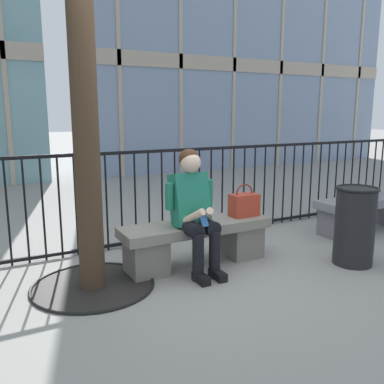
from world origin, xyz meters
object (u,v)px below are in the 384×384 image
at_px(trash_can, 355,225).
at_px(stone_bench_far, 369,211).
at_px(seated_person_with_phone, 194,207).
at_px(handbag_on_bench, 244,205).
at_px(stone_bench, 197,239).

bearing_deg(trash_can, stone_bench_far, 33.11).
distance_m(seated_person_with_phone, handbag_on_bench, 0.70).
distance_m(stone_bench, seated_person_with_phone, 0.41).
bearing_deg(trash_can, stone_bench, 152.46).
xyz_separation_m(stone_bench_far, trash_can, (-1.17, -0.76, 0.15)).
relative_size(stone_bench, trash_can, 1.96).
bearing_deg(seated_person_with_phone, stone_bench_far, 2.89).
bearing_deg(stone_bench_far, seated_person_with_phone, -177.11).
bearing_deg(stone_bench_far, stone_bench, -179.81).
bearing_deg(handbag_on_bench, stone_bench_far, 0.52).
xyz_separation_m(stone_bench, stone_bench_far, (2.62, 0.01, 0.00)).
xyz_separation_m(stone_bench, seated_person_with_phone, (-0.10, -0.13, 0.38)).
bearing_deg(handbag_on_bench, trash_can, -40.66).
height_order(stone_bench, seated_person_with_phone, seated_person_with_phone).
relative_size(stone_bench, handbag_on_bench, 4.52).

